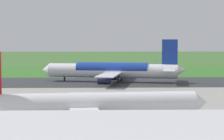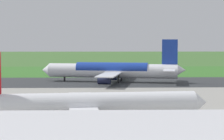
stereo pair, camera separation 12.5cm
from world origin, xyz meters
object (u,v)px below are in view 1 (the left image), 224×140
at_px(service_car_followme, 48,97).
at_px(airliner_parked_mid, 86,104).
at_px(no_stopping_sign, 133,68).
at_px(traffic_cone_orange, 122,72).
at_px(airliner_main, 113,70).

bearing_deg(service_car_followme, airliner_parked_mid, 110.59).
height_order(no_stopping_sign, traffic_cone_orange, no_stopping_sign).
relative_size(airliner_parked_mid, traffic_cone_orange, 83.67).
relative_size(no_stopping_sign, traffic_cone_orange, 4.05).
bearing_deg(traffic_cone_orange, airliner_parked_mid, 83.79).
bearing_deg(airliner_parked_mid, no_stopping_sign, -98.45).
bearing_deg(airliner_main, airliner_parked_mid, 84.39).
distance_m(airliner_main, airliner_parked_mid, 73.30).
xyz_separation_m(no_stopping_sign, traffic_cone_orange, (5.74, 7.09, -1.06)).
bearing_deg(airliner_main, no_stopping_sign, -102.35).
relative_size(airliner_main, service_car_followme, 12.07).
height_order(airliner_main, traffic_cone_orange, airliner_main).
distance_m(no_stopping_sign, traffic_cone_orange, 9.19).
xyz_separation_m(airliner_parked_mid, traffic_cone_orange, (-12.83, -117.93, -3.39)).
distance_m(airliner_main, traffic_cone_orange, 45.52).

